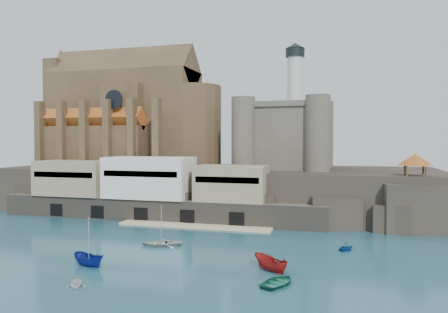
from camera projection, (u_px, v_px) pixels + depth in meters
ground at (142, 248)px, 66.68m from camera, size 300.00×300.00×0.00m
promontory at (216, 189)px, 104.36m from camera, size 100.00×36.00×10.00m
quay at (148, 190)px, 91.44m from camera, size 70.00×12.00×13.05m
church at (131, 119)px, 112.77m from camera, size 47.00×25.93×30.51m
castle_keep at (285, 133)px, 101.03m from camera, size 21.20×21.20×29.30m
rock_outcrop at (415, 209)px, 79.71m from camera, size 14.50×10.50×8.70m
pavilion at (415, 161)px, 79.56m from camera, size 6.40×6.40×5.40m
boat_1 at (76, 286)px, 49.01m from camera, size 3.01×2.58×2.98m
boat_2 at (89, 266)px, 57.23m from camera, size 2.62×2.59×5.34m
boat_3 at (278, 284)px, 49.78m from camera, size 4.11×2.54×5.55m
boat_5 at (270, 270)px, 55.11m from camera, size 3.01×3.00×5.62m
boat_6 at (161, 245)px, 68.34m from camera, size 2.68×4.61×6.20m
boat_7 at (345, 251)px, 65.14m from camera, size 3.08×2.93×3.07m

